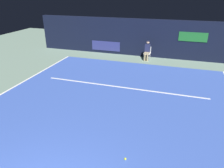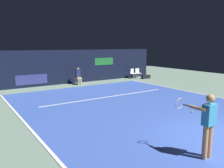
% 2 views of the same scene
% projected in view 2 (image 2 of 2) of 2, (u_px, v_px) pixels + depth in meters
% --- Properties ---
extents(ground_plane, '(31.74, 31.74, 0.00)m').
position_uv_depth(ground_plane, '(132.00, 105.00, 11.41)').
color(ground_plane, slate).
extents(court_surface, '(10.32, 12.10, 0.01)m').
position_uv_depth(court_surface, '(132.00, 105.00, 11.41)').
color(court_surface, '#3856B2').
rests_on(court_surface, ground).
extents(line_sideline_left, '(0.10, 12.10, 0.01)m').
position_uv_depth(line_sideline_left, '(195.00, 93.00, 14.22)').
color(line_sideline_left, white).
rests_on(line_sideline_left, court_surface).
extents(line_sideline_right, '(0.10, 12.10, 0.01)m').
position_uv_depth(line_sideline_right, '(26.00, 124.00, 8.59)').
color(line_sideline_right, white).
rests_on(line_sideline_right, court_surface).
extents(line_service, '(8.05, 0.10, 0.01)m').
position_uv_depth(line_service, '(109.00, 97.00, 13.14)').
color(line_service, white).
rests_on(line_service, court_surface).
extents(back_wall, '(16.12, 0.33, 2.60)m').
position_uv_depth(back_wall, '(68.00, 67.00, 17.66)').
color(back_wall, black).
rests_on(back_wall, ground).
extents(tennis_player, '(0.62, 0.92, 1.73)m').
position_uv_depth(tennis_player, '(208.00, 122.00, 5.88)').
color(tennis_player, tan).
rests_on(tennis_player, ground).
extents(line_judge_on_chair, '(0.46, 0.55, 1.32)m').
position_uv_depth(line_judge_on_chair, '(78.00, 76.00, 17.22)').
color(line_judge_on_chair, white).
rests_on(line_judge_on_chair, ground).
extents(courtside_chair_near, '(0.47, 0.44, 0.88)m').
position_uv_depth(courtside_chair_near, '(138.00, 72.00, 20.74)').
color(courtside_chair_near, white).
rests_on(courtside_chair_near, ground).
extents(courtside_chair_far, '(0.50, 0.48, 0.88)m').
position_uv_depth(courtside_chair_far, '(133.00, 73.00, 20.43)').
color(courtside_chair_far, white).
rests_on(courtside_chair_far, ground).
extents(tennis_ball, '(0.07, 0.07, 0.07)m').
position_uv_depth(tennis_ball, '(192.00, 112.00, 10.07)').
color(tennis_ball, '#CCE033').
rests_on(tennis_ball, court_surface).
extents(equipment_bag, '(0.85, 0.35, 0.32)m').
position_uv_depth(equipment_bag, '(146.00, 77.00, 20.41)').
color(equipment_bag, black).
rests_on(equipment_bag, ground).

